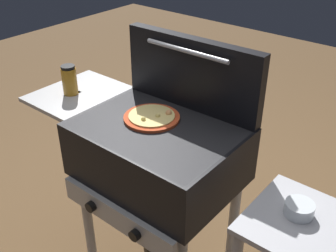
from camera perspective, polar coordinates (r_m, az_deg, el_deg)
grill at (r=1.65m, az=-1.82°, el=-4.24°), size 0.96×0.53×0.90m
grill_lid_open at (r=1.65m, az=3.41°, el=7.44°), size 0.63×0.09×0.30m
pizza_cheese at (r=1.61m, az=-2.28°, el=1.27°), size 0.23×0.23×0.03m
sauce_jar at (r=1.85m, az=-13.75°, el=6.32°), size 0.07×0.07×0.13m
topping_bowl_near at (r=1.41m, az=18.04°, el=-11.12°), size 0.10×0.10×0.04m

